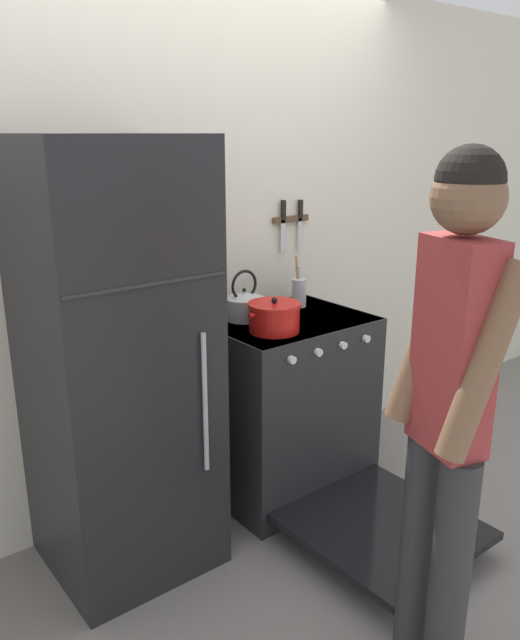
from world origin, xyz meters
TOP-DOWN VIEW (x-y plane):
  - ground_plane at (0.00, 0.00)m, footprint 14.00×14.00m
  - wall_back at (0.00, 0.03)m, footprint 10.00×0.06m
  - refrigerator at (-0.61, -0.32)m, footprint 0.66×0.66m
  - stove_range at (0.30, -0.35)m, footprint 0.79×1.37m
  - dutch_oven_pot at (0.12, -0.43)m, footprint 0.29×0.25m
  - tea_kettle at (0.14, -0.18)m, footprint 0.24×0.20m
  - utensil_jar at (0.50, -0.18)m, footprint 0.08×0.08m
  - person at (-0.09, -1.53)m, footprint 0.36×0.42m
  - wall_knife_strip at (0.57, -0.02)m, footprint 0.24×0.03m

SIDE VIEW (x-z plane):
  - ground_plane at x=0.00m, z-range 0.00..0.00m
  - stove_range at x=0.30m, z-range 0.00..0.93m
  - refrigerator at x=-0.61m, z-range 0.00..1.81m
  - dutch_oven_pot at x=0.12m, z-range 0.92..1.08m
  - tea_kettle at x=0.14m, z-range 0.88..1.13m
  - utensil_jar at x=0.50m, z-range 0.88..1.14m
  - person at x=-0.09m, z-range 0.13..1.91m
  - wall_back at x=0.00m, z-range 0.00..2.55m
  - wall_knife_strip at x=0.57m, z-range 1.23..1.51m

